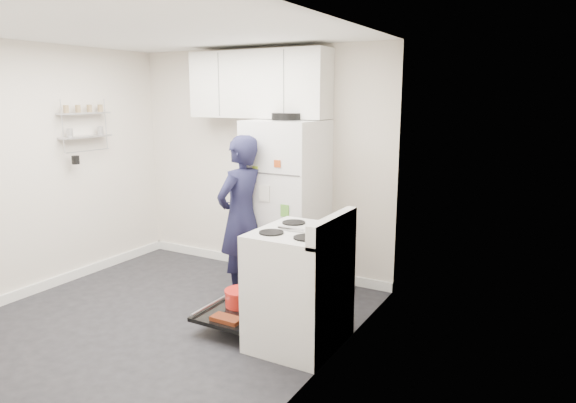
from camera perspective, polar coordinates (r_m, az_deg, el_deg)
The scene contains 7 objects.
room at distance 4.61m, azimuth -13.89°, elevation 1.65°, with size 3.21×3.21×2.51m.
electric_range at distance 4.17m, azimuth 1.12°, elevation -9.63°, with size 0.66×0.76×1.10m.
open_oven_door at distance 4.60m, azimuth -5.43°, elevation -11.41°, with size 0.55×0.72×0.22m.
refrigerator at distance 5.31m, azimuth -0.16°, elevation -0.32°, with size 0.72×0.74×1.81m.
upper_cabinets at distance 5.58m, azimuth -3.28°, elevation 12.86°, with size 1.60×0.33×0.70m, color silver.
wall_shelf_rack at distance 5.96m, azimuth -21.70°, elevation 7.90°, with size 0.14×0.60×0.61m.
person at distance 5.06m, azimuth -5.22°, elevation -1.80°, with size 0.59×0.39×1.62m, color #191937.
Camera 1 is at (3.09, -3.28, 1.98)m, focal length 32.00 mm.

